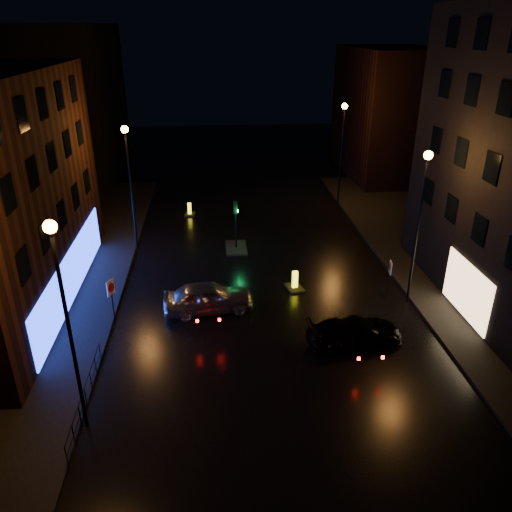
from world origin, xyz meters
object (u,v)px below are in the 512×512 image
object	(u,v)px
bollard_near	(295,285)
road_sign_right	(390,271)
silver_hatchback	(208,297)
dark_sedan	(355,332)
bollard_far	(190,212)
road_sign_left	(111,291)
traffic_signal	(236,242)

from	to	relation	value
bollard_near	road_sign_right	world-z (taller)	road_sign_right
road_sign_right	silver_hatchback	bearing A→B (deg)	11.90
dark_sedan	silver_hatchback	bearing A→B (deg)	54.36
bollard_far	road_sign_right	size ratio (longest dim) A/B	0.56
silver_hatchback	road_sign_right	xyz separation A→B (m)	(9.98, 0.56, 0.84)
silver_hatchback	road_sign_right	bearing A→B (deg)	-93.30
silver_hatchback	dark_sedan	size ratio (longest dim) A/B	1.03
bollard_near	road_sign_left	xyz separation A→B (m)	(-9.75, -2.75, 1.59)
traffic_signal	silver_hatchback	xyz separation A→B (m)	(-1.91, -7.95, 0.30)
road_sign_right	dark_sedan	bearing A→B (deg)	62.85
silver_hatchback	road_sign_left	distance (m)	4.96
bollard_near	bollard_far	distance (m)	14.47
road_sign_left	road_sign_right	world-z (taller)	road_sign_left
bollard_far	road_sign_right	xyz separation A→B (m)	(11.40, -14.39, 1.42)
dark_sedan	bollard_far	xyz separation A→B (m)	(-8.33, 18.66, -0.45)
bollard_far	traffic_signal	bearing A→B (deg)	-57.83
bollard_near	road_sign_left	distance (m)	10.25
traffic_signal	road_sign_left	size ratio (longest dim) A/B	1.41
bollard_near	road_sign_left	world-z (taller)	road_sign_left
bollard_near	road_sign_left	size ratio (longest dim) A/B	0.58
silver_hatchback	bollard_far	world-z (taller)	silver_hatchback
silver_hatchback	road_sign_left	bearing A→B (deg)	92.70
dark_sedan	road_sign_left	xyz separation A→B (m)	(-11.69, 2.92, 1.17)
bollard_far	dark_sedan	bearing A→B (deg)	-59.27
dark_sedan	road_sign_right	size ratio (longest dim) A/B	2.10
bollard_near	road_sign_right	size ratio (longest dim) A/B	0.65
dark_sedan	traffic_signal	bearing A→B (deg)	15.74
silver_hatchback	road_sign_right	size ratio (longest dim) A/B	2.16
silver_hatchback	bollard_far	bearing A→B (deg)	-1.08
road_sign_right	traffic_signal	bearing A→B (deg)	-33.83
traffic_signal	road_sign_right	size ratio (longest dim) A/B	1.57
road_sign_left	dark_sedan	bearing A→B (deg)	10.61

